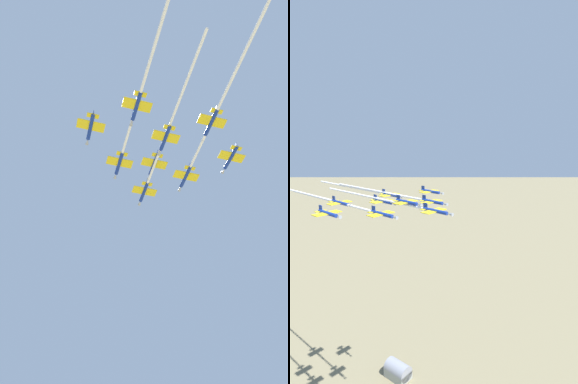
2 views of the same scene
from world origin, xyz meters
TOP-DOWN VIEW (x-y plane):
  - hangar at (47.90, -32.24)m, footprint 15.77×12.15m
  - jet_lead at (14.33, -11.54)m, footprint 73.57×17.54m
  - jet_port_inner at (28.81, -21.80)m, footprint 72.77×17.39m
  - jet_starboard_inner at (23.23, 3.07)m, footprint 70.69×17.00m
  - jet_port_outer at (5.87, -13.11)m, footprint 13.35×9.93m
  - jet_starboard_outer at (21.78, -36.06)m, footprint 13.35×9.93m
  - jet_center_rear at (12.48, 14.02)m, footprint 13.35×9.93m
  - jet_port_trail at (19.64, -10.55)m, footprint 13.35×9.93m
  - jet_starboard_trail at (51.07, -17.67)m, footprint 66.51×16.22m
  - jet_tail_end at (46.56, 7.40)m, footprint 66.83×16.28m

SIDE VIEW (x-z plane):
  - hangar at x=47.90m, z-range -0.64..8.86m
  - jet_starboard_trail at x=51.07m, z-range 108.13..110.89m
  - jet_starboard_inner at x=23.23m, z-range 108.54..111.30m
  - jet_port_inner at x=28.81m, z-range 108.66..111.43m
  - jet_tail_end at x=46.56m, z-range 108.67..111.44m
  - jet_port_trail at x=19.64m, z-range 108.73..111.50m
  - jet_center_rear at x=12.48m, z-range 109.02..111.78m
  - jet_lead at x=14.33m, z-range 109.33..112.10m
  - jet_starboard_outer at x=21.78m, z-range 109.50..112.26m
  - jet_port_outer at x=5.87m, z-range 110.38..113.15m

